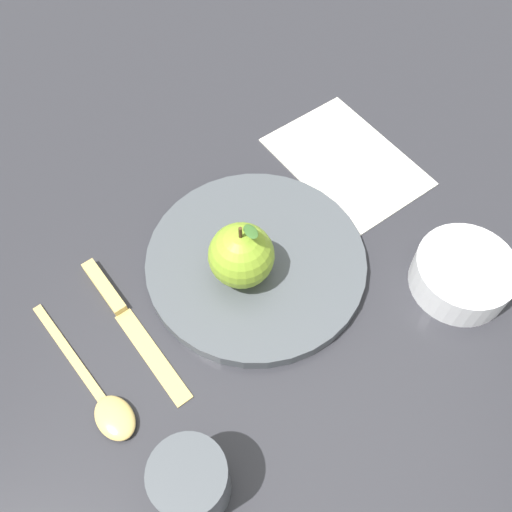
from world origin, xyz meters
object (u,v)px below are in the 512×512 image
Objects in this scene: apple at (241,255)px; cup at (190,481)px; side_bowl at (463,270)px; knife at (124,315)px; dinner_plate at (256,261)px; spoon at (103,401)px; linen_napkin at (346,161)px.

cup is (-0.02, -0.22, -0.01)m from apple.
side_bowl is 0.69× the size of knife.
dinner_plate is 1.58× the size of knife.
cup is at bearing -94.68° from apple.
knife is at bearing -167.21° from side_bowl.
dinner_plate is at bearing 52.54° from spoon.
linen_napkin is (0.13, 0.40, -0.04)m from cup.
cup is 0.37× the size of linen_napkin.
knife is 1.06× the size of spoon.
side_bowl reaches higher than dinner_plate.
knife is at bearing -133.63° from linen_napkin.
apple is 0.79× the size of side_bowl.
side_bowl is (0.22, 0.00, 0.01)m from dinner_plate.
spoon is at bearing 145.51° from cup.
apple is 0.19m from spoon.
dinner_plate is 0.15m from knife.
spoon is at bearing -124.35° from linen_napkin.
apple reaches higher than cup.
side_bowl is at bearing 12.79° from knife.
dinner_plate is 2.89× the size of apple.
dinner_plate is 0.22m from side_bowl.
cup is 0.49× the size of spoon.
linen_napkin is at bearing 46.37° from knife.
linen_napkin is (0.23, 0.24, -0.00)m from knife.
apple is at bearing 85.32° from cup.
knife is 0.09m from spoon.
apple is 0.58× the size of spoon.
apple is (-0.01, -0.02, 0.04)m from dinner_plate.
linen_napkin is (0.10, 0.16, -0.01)m from dinner_plate.
knife is at bearing 122.04° from cup.
cup reaches higher than spoon.
cup is at bearing -57.96° from knife.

